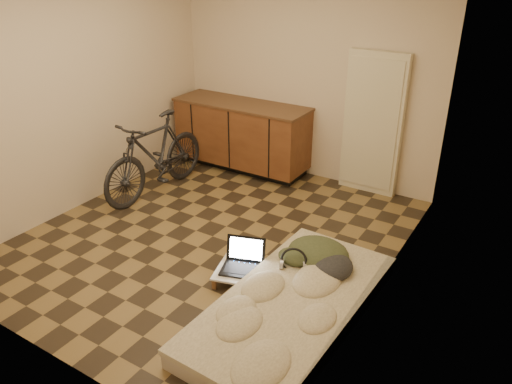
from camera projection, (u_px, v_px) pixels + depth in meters
The scene contains 10 objects.
room_shell at pixel (207, 117), 4.65m from camera, with size 3.50×4.00×2.60m.
cabinets at pixel (242, 135), 6.67m from camera, with size 1.84×0.62×0.91m.
appliance_panel at pixel (373, 124), 5.88m from camera, with size 0.70×0.10×1.70m, color beige.
bicycle at pixel (155, 152), 5.94m from camera, with size 0.49×1.66×1.08m, color black.
futon at pixel (292, 307), 4.05m from camera, with size 1.06×2.09×0.18m.
clothing_pile at pixel (322, 250), 4.44m from camera, with size 0.60×0.50×0.24m, color #323A22, non-canonical shape.
headphones at pixel (294, 259), 4.36m from camera, with size 0.26×0.23×0.17m, color black, non-canonical shape.
lap_desk at pixel (255, 272), 4.46m from camera, with size 0.79×0.62×0.12m.
laptop at pixel (243, 262), 4.49m from camera, with size 0.44×0.42×0.25m.
mouse at pixel (279, 274), 4.39m from camera, with size 0.05×0.09×0.03m, color white.
Camera 1 is at (2.76, -3.57, 2.70)m, focal length 35.00 mm.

